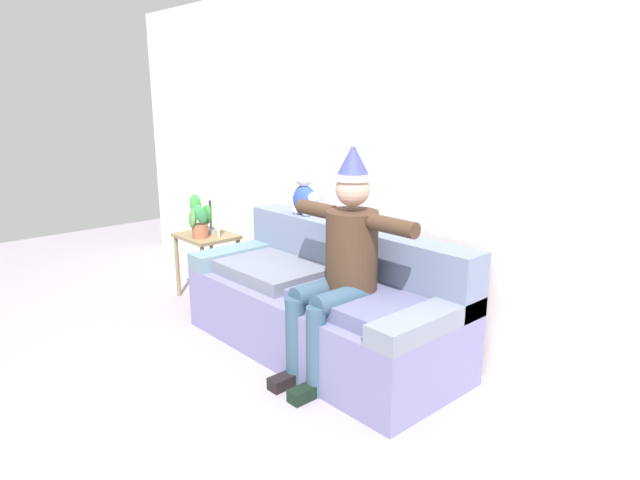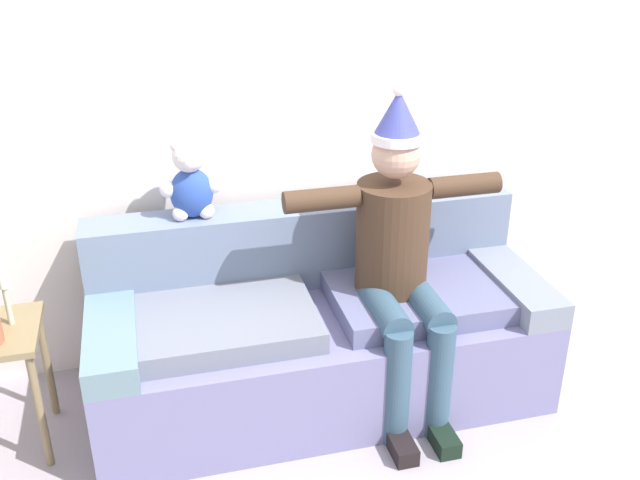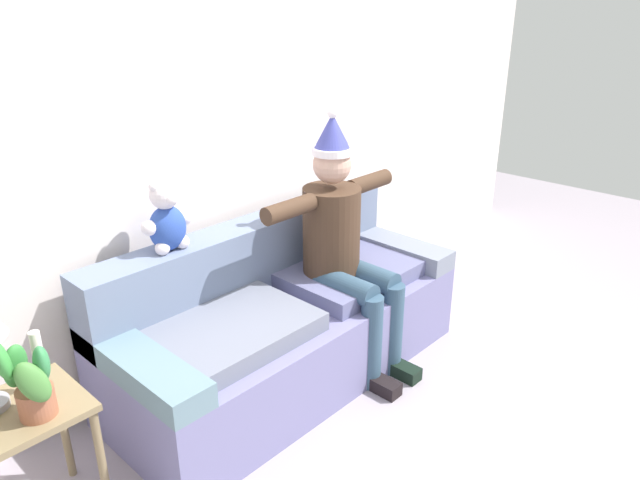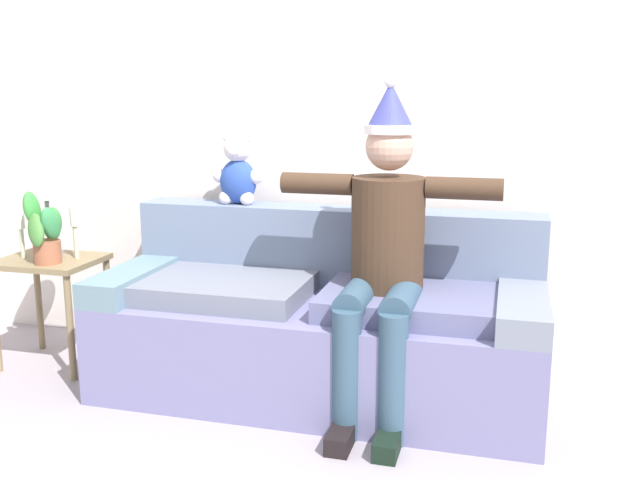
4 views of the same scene
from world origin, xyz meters
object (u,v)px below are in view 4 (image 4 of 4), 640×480
(couch, at_px, (321,323))
(side_table, at_px, (51,278))
(person_seated, at_px, (384,246))
(table_lamp, at_px, (45,185))
(candle_short, at_px, (75,226))
(teddy_bear, at_px, (238,172))
(candle_tall, at_px, (21,227))
(potted_plant, at_px, (45,232))

(couch, relative_size, side_table, 3.56)
(person_seated, bearing_deg, side_table, 176.64)
(table_lamp, bearing_deg, side_table, -59.71)
(couch, distance_m, table_lamp, 1.68)
(couch, bearing_deg, table_lamp, 179.03)
(table_lamp, xyz_separation_m, candle_short, (0.20, -0.05, -0.20))
(teddy_bear, bearing_deg, table_lamp, -166.47)
(teddy_bear, xyz_separation_m, table_lamp, (-1.02, -0.25, -0.08))
(teddy_bear, distance_m, candle_tall, 1.21)
(person_seated, distance_m, table_lamp, 1.92)
(side_table, relative_size, potted_plant, 1.58)
(candle_tall, distance_m, candle_short, 0.30)
(couch, height_order, side_table, couch)
(teddy_bear, height_order, potted_plant, teddy_bear)
(table_lamp, bearing_deg, person_seated, -5.82)
(person_seated, height_order, table_lamp, person_seated)
(couch, bearing_deg, potted_plant, -174.26)
(teddy_bear, height_order, candle_short, teddy_bear)
(person_seated, height_order, candle_tall, person_seated)
(table_lamp, bearing_deg, couch, -0.97)
(person_seated, relative_size, candle_tall, 5.98)
(side_table, distance_m, candle_short, 0.32)
(potted_plant, bearing_deg, couch, 5.74)
(person_seated, distance_m, candle_short, 1.71)
(person_seated, xyz_separation_m, side_table, (-1.85, 0.11, -0.30))
(couch, height_order, candle_tall, couch)
(side_table, bearing_deg, person_seated, -3.36)
(candle_short, bearing_deg, candle_tall, -168.39)
(candle_short, bearing_deg, couch, 0.78)
(side_table, height_order, candle_tall, candle_tall)
(person_seated, bearing_deg, teddy_bear, 153.39)
(person_seated, bearing_deg, candle_short, 175.01)
(couch, distance_m, candle_tall, 1.71)
(teddy_bear, bearing_deg, couch, -26.85)
(side_table, xyz_separation_m, potted_plant, (0.05, -0.09, 0.27))
(table_lamp, xyz_separation_m, candle_tall, (-0.10, -0.11, -0.22))
(teddy_bear, relative_size, side_table, 0.64)
(candle_tall, xyz_separation_m, candle_short, (0.29, 0.06, 0.01))
(candle_tall, bearing_deg, candle_short, 11.61)
(side_table, height_order, table_lamp, table_lamp)
(couch, bearing_deg, person_seated, -26.23)
(table_lamp, height_order, candle_short, table_lamp)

